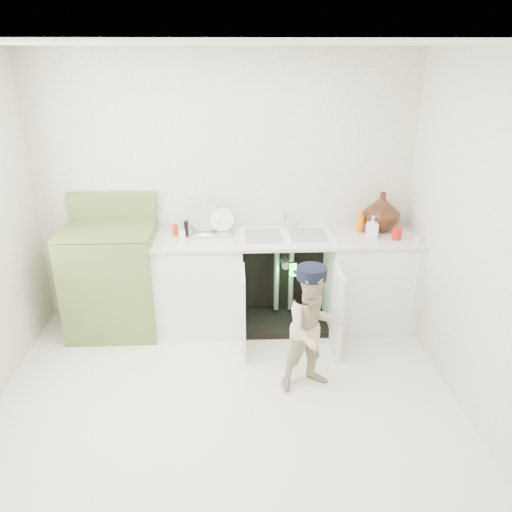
# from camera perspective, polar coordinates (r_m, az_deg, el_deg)

# --- Properties ---
(ground) EXTENTS (3.50, 3.50, 0.00)m
(ground) POSITION_cam_1_polar(r_m,az_deg,el_deg) (3.91, -3.44, -16.65)
(ground) COLOR beige
(ground) RESTS_ON ground
(room_shell) EXTENTS (6.00, 5.50, 1.26)m
(room_shell) POSITION_cam_1_polar(r_m,az_deg,el_deg) (3.27, -3.94, 0.59)
(room_shell) COLOR silver
(room_shell) RESTS_ON ground
(counter_run) EXTENTS (2.44, 1.02, 1.26)m
(counter_run) POSITION_cam_1_polar(r_m,az_deg,el_deg) (4.71, 3.75, -2.47)
(counter_run) COLOR white
(counter_run) RESTS_ON ground
(avocado_stove) EXTENTS (0.81, 0.65, 1.26)m
(avocado_stove) POSITION_cam_1_polar(r_m,az_deg,el_deg) (4.78, -16.04, -2.48)
(avocado_stove) COLOR olive
(avocado_stove) RESTS_ON ground
(repair_worker) EXTENTS (0.58, 0.90, 1.02)m
(repair_worker) POSITION_cam_1_polar(r_m,az_deg,el_deg) (3.84, 6.57, -8.24)
(repair_worker) COLOR #C2AD8B
(repair_worker) RESTS_ON ground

